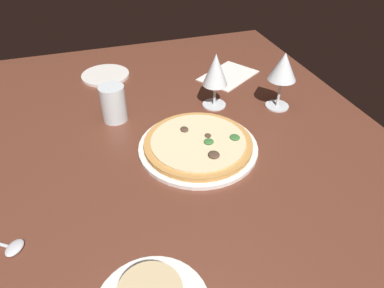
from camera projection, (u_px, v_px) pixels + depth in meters
The scene contains 8 objects.
dining_table at pixel (186, 165), 86.91cm from camera, with size 150.00×110.00×4.00cm, color brown.
pizza_main at pixel (198, 145), 88.11cm from camera, with size 29.66×29.66×3.38cm.
wine_glass_far at pixel (283, 68), 97.52cm from camera, with size 7.94×7.94×16.74cm.
wine_glass_near at pixel (216, 71), 98.78cm from camera, with size 7.11×7.11×16.18cm.
water_glass at pixel (114, 105), 96.76cm from camera, with size 6.87×6.87×10.15cm.
side_plate at pixel (105, 75), 120.02cm from camera, with size 15.88×15.88×0.90cm, color silver.
paper_menu at pixel (228, 76), 120.48cm from camera, with size 13.13×18.96×0.30cm, color white.
spoon at pixel (9, 246), 65.08cm from camera, with size 7.42×9.43×1.00cm.
Camera 1 is at (-63.13, 18.79, 58.95)cm, focal length 33.26 mm.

